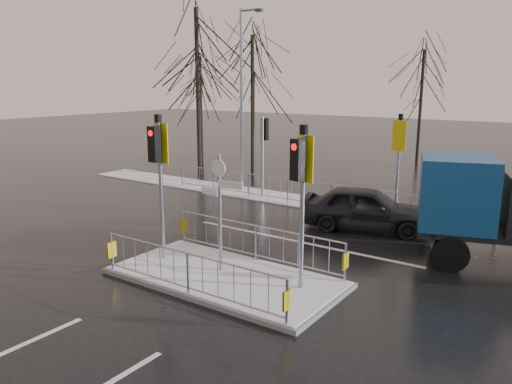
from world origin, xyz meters
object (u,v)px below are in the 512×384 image
Objects in this scene: traffic_island at (225,265)px; street_lamp_left at (243,93)px; car_far_lane at (366,208)px; flatbed_truck at (491,208)px.

street_lamp_left is (-6.42, 9.49, 4.10)m from traffic_island.
traffic_island reaches higher than car_far_lane.
flatbed_truck is 12.74m from street_lamp_left.
car_far_lane is at bearing -22.83° from street_lamp_left.
car_far_lane is 4.27m from flatbed_truck.
street_lamp_left reaches higher than traffic_island.
flatbed_truck is (4.05, -1.06, 0.83)m from car_far_lane.
traffic_island is 6.41m from car_far_lane.
street_lamp_left reaches higher than car_far_lane.
traffic_island reaches higher than flatbed_truck.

